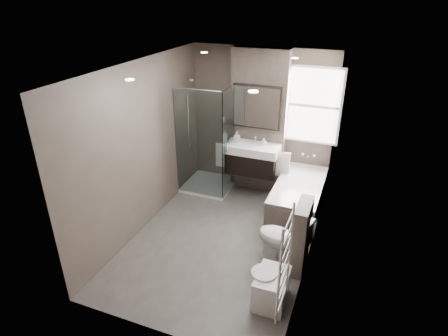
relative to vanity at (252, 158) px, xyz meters
The scene contains 15 objects.
room 1.53m from the vanity, 90.00° to the right, with size 2.70×3.90×2.70m.
vanity_pier 0.66m from the vanity, 90.00° to the left, with size 1.00×0.25×2.60m, color #524841.
vanity is the anchor object (origin of this frame).
mirror_cabinet 0.91m from the vanity, 90.00° to the left, with size 0.86×0.08×0.76m.
towel_left 0.56m from the vanity, behind, with size 0.24×0.06×0.44m, color silver.
towel_right 0.56m from the vanity, ahead, with size 0.24×0.06×0.44m, color silver.
shower_enclosure 0.80m from the vanity, behind, with size 0.90×0.90×2.00m.
bathtub 1.07m from the vanity, 19.37° to the right, with size 0.75×1.60×0.57m.
window 1.37m from the vanity, 26.58° to the left, with size 0.98×0.06×1.33m.
toilet 1.95m from the vanity, 59.55° to the right, with size 0.42×0.74×0.75m, color white.
cistern_box 2.08m from the vanity, 54.16° to the right, with size 0.19×0.55×1.00m.
bidet 2.69m from the vanity, 67.44° to the right, with size 0.44×0.52×0.54m.
towel_radiator 3.30m from the vanity, 67.55° to the right, with size 0.03×0.49×1.10m.
soap_bottle_a 0.46m from the vanity, behind, with size 0.09×0.09×0.20m, color white.
soap_bottle_b 0.38m from the vanity, 24.39° to the left, with size 0.10×0.10×0.12m, color white.
Camera 1 is at (1.72, -4.43, 3.50)m, focal length 30.00 mm.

